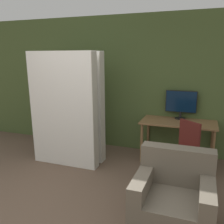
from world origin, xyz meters
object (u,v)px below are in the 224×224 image
mattress_far (73,107)px  armchair (173,199)px  mattress_near (64,110)px  monitor (181,103)px  office_chair (181,158)px  bookshelf (49,102)px

mattress_far → armchair: 2.51m
mattress_near → mattress_far: (0.00, 0.32, -0.00)m
armchair → monitor: bearing=94.0°
mattress_far → office_chair: bearing=-7.2°
monitor → mattress_far: 2.01m
office_chair → armchair: (0.02, -1.10, -0.06)m
bookshelf → armchair: (3.04, -2.11, -0.56)m
bookshelf → mattress_far: 1.29m
monitor → armchair: bearing=-86.0°
bookshelf → armchair: bearing=-34.8°
mattress_near → mattress_far: 0.32m
monitor → mattress_near: bearing=-150.1°
monitor → armchair: size_ratio=0.67×
armchair → bookshelf: bearing=145.2°
mattress_far → monitor: bearing=22.1°
armchair → mattress_far: bearing=146.2°
office_chair → bookshelf: size_ratio=0.53×
office_chair → mattress_far: bearing=172.8°
armchair → mattress_near: bearing=152.8°
armchair → office_chair: bearing=90.9°
mattress_near → bookshelf: bearing=133.5°
mattress_near → mattress_far: bearing=90.0°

